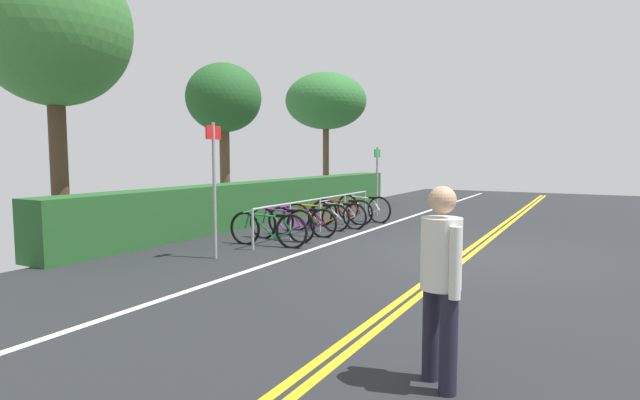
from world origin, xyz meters
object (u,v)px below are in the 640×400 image
Objects in this scene: bicycle_1 at (281,224)px; tree_mid at (224,100)px; bicycle_5 at (342,212)px; tree_near_left at (53,28)px; bicycle_4 at (338,215)px; bicycle_0 at (268,229)px; bicycle_3 at (316,217)px; tree_far_right at (326,102)px; bicycle_2 at (302,222)px; pedestrian at (441,274)px; sign_post_far at (377,175)px; bike_rack at (320,207)px; sign_post_near at (214,178)px; bicycle_6 at (363,208)px.

tree_mid reaches higher than bicycle_1.
tree_near_left reaches higher than bicycle_5.
bicycle_0 is at bearing 178.67° from bicycle_4.
tree_far_right is at bearing 26.47° from bicycle_3.
tree_near_left is at bearing 139.64° from bicycle_2.
tree_mid is at bearing 51.20° from bicycle_0.
pedestrian is (-4.46, -4.77, 0.58)m from bicycle_0.
bicycle_3 reaches higher than bicycle_5.
bicycle_3 is 1.01× the size of pedestrian.
tree_mid is (1.93, 3.16, 3.03)m from bicycle_1.
tree_mid is at bearing 0.50° from tree_near_left.
tree_near_left is 11.53m from tree_far_right.
sign_post_far is (5.05, -0.15, 0.91)m from bicycle_1.
bicycle_0 is at bearing 46.91° from pedestrian.
tree_near_left reaches higher than bicycle_2.
pedestrian is at bearing -136.52° from bicycle_1.
bike_rack is 2.63× the size of sign_post_far.
tree_far_right is (7.01, 3.61, 3.35)m from bike_rack.
bicycle_5 is at bearing -0.65° from bicycle_1.
bicycle_0 is at bearing -54.70° from tree_near_left.
sign_post_near reaches higher than sign_post_far.
tree_mid is at bearing 48.60° from pedestrian.
bicycle_1 is 2.46m from sign_post_near.
bicycle_6 is at bearing -17.08° from bicycle_5.
tree_far_right is at bearing 32.19° from bicycle_5.
bicycle_4 is at bearing -32.06° from tree_near_left.
sign_post_far is at bearing -46.76° from tree_mid.
pedestrian is at bearing -148.50° from tree_far_right.
bicycle_6 is 6.05m from sign_post_near.
bicycle_3 is 2.25m from bicycle_6.
bicycle_0 is at bearing -178.20° from bicycle_5.
tree_near_left is (-4.55, 3.13, 3.89)m from bicycle_3.
sign_post_far is (3.53, -0.14, 0.92)m from bicycle_3.
tree_mid reaches higher than bicycle_3.
bicycle_4 is (0.81, -0.07, -0.28)m from bike_rack.
bicycle_6 is (1.46, -0.06, 0.03)m from bicycle_4.
bike_rack reaches higher than bicycle_4.
sign_post_far is 9.21m from tree_near_left.
tree_far_right reaches higher than sign_post_far.
sign_post_far is 0.41× the size of tree_far_right.
bike_rack is at bearing -97.86° from tree_mid.
bike_rack is 2.26× the size of sign_post_near.
bicycle_1 is at bearing 179.35° from bicycle_5.
bicycle_5 is 0.85m from bicycle_6.
tree_far_right is (7.76, 3.54, 3.63)m from bicycle_2.
tree_mid is (4.13, 3.19, 1.94)m from sign_post_near.
bicycle_6 is 1.59m from sign_post_far.
pedestrian is 0.37× the size of tree_mid.
pedestrian is 11.05m from tree_mid.
bicycle_5 is 0.29× the size of tree_near_left.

